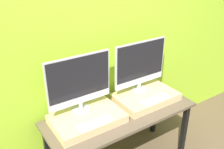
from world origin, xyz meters
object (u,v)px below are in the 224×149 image
(monitor_left, at_px, (79,82))
(monitor_right, at_px, (140,64))
(keyboard_left, at_px, (95,123))
(keyboard_right, at_px, (156,99))

(monitor_left, height_order, monitor_right, same)
(keyboard_left, bearing_deg, keyboard_right, 0.00)
(keyboard_left, bearing_deg, monitor_right, 20.63)
(monitor_right, height_order, keyboard_right, monitor_right)
(monitor_left, bearing_deg, keyboard_right, -20.63)
(monitor_left, relative_size, monitor_right, 1.00)
(keyboard_right, bearing_deg, monitor_right, 90.00)
(monitor_right, bearing_deg, keyboard_left, -159.37)
(monitor_right, bearing_deg, keyboard_right, -90.00)
(monitor_right, xyz_separation_m, keyboard_right, (-0.00, -0.27, -0.29))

